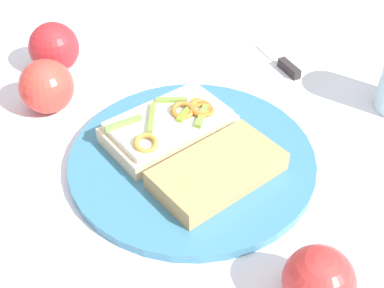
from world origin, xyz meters
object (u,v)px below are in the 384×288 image
Objects in this scene: bread_slice_side at (217,170)px; apple_1 at (46,86)px; apple_3 at (319,281)px; knife at (284,65)px; sandwich at (169,126)px; plate at (192,159)px; apple_2 at (54,47)px.

apple_1 is (0.04, -0.28, 0.01)m from bread_slice_side.
apple_3 is 0.66× the size of knife.
sandwich is at bearing -106.01° from apple_3.
plate is 2.91× the size of knife.
bread_slice_side is at bearing 79.48° from plate.
plate is 0.24m from apple_1.
apple_2 reaches higher than apple_3.
apple_3 is at bearing 149.58° from knife.
sandwich is (-0.01, -0.05, 0.02)m from plate.
bread_slice_side is at bearing 98.60° from apple_1.
knife is at bearing 132.21° from apple_2.
apple_2 is at bearing 98.38° from sandwich.
apple_3 is at bearing -95.48° from sandwich.
apple_3 reaches higher than knife.
sandwich is 0.25m from knife.
apple_2 is 0.54m from apple_3.
sandwich is 2.30× the size of apple_2.
apple_2 is 0.71× the size of knife.
sandwich reaches higher than bread_slice_side.
apple_1 is at bearing -92.28° from apple_3.
apple_3 is (0.08, 0.28, 0.01)m from sandwich.
apple_3 reaches higher than sandwich.
knife is at bearing 148.61° from apple_1.
plate is at bearing -90.82° from sandwich.
knife is at bearing 27.05° from bread_slice_side.
bread_slice_side is at bearing 85.38° from apple_2.
bread_slice_side is 2.04× the size of apple_1.
bread_slice_side reaches higher than knife.
bread_slice_side is 2.19× the size of apple_3.
apple_2 reaches higher than knife.
plate is 0.05m from bread_slice_side.
apple_1 is 0.71× the size of knife.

